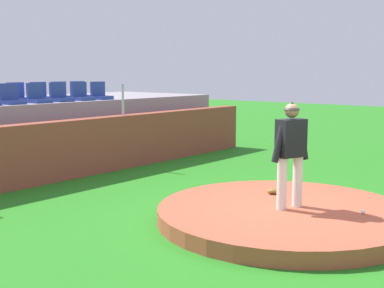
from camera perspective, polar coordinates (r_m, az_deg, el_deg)
ground_plane at (r=8.91m, az=10.23°, el=-8.56°), size 60.00×60.00×0.00m
pitchers_mound at (r=8.87m, az=10.25°, el=-7.76°), size 4.31×4.31×0.26m
pitcher at (r=8.62m, az=10.97°, el=-0.31°), size 0.79×0.40×1.79m
baseball at (r=8.74m, az=18.54°, el=-7.19°), size 0.07×0.07×0.07m
fielding_glove at (r=9.74m, az=9.23°, el=-5.20°), size 0.36×0.34×0.11m
brick_barrier at (r=12.55m, az=-13.39°, el=-0.55°), size 13.34×0.40×1.39m
fence_post_right at (r=13.54m, az=-7.72°, el=4.95°), size 0.06×0.06×0.83m
bleacher_platform at (r=14.89m, az=-20.10°, el=1.21°), size 12.85×4.17×1.75m
stadium_chair_2 at (r=13.09m, az=-19.53°, el=4.89°), size 0.48×0.44×0.50m
stadium_chair_3 at (r=13.48m, az=-16.81°, el=5.08°), size 0.48×0.44×0.50m
stadium_chair_4 at (r=13.88m, az=-14.49°, el=5.25°), size 0.48×0.44×0.50m
stadium_chair_5 at (r=14.33m, az=-12.24°, el=5.40°), size 0.48×0.44×0.50m
stadium_chair_6 at (r=14.74m, az=-10.20°, el=5.53°), size 0.48×0.44×0.50m
stadium_chair_10 at (r=14.24m, az=-18.86°, el=5.14°), size 0.48×0.44×0.50m
stadium_chair_11 at (r=14.63m, az=-16.55°, el=5.30°), size 0.48×0.44×0.50m
stadium_chair_12 at (r=15.03m, az=-14.43°, el=5.45°), size 0.48×0.44×0.50m
stadium_chair_13 at (r=15.45m, az=-12.42°, el=5.58°), size 0.48×0.44×0.50m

